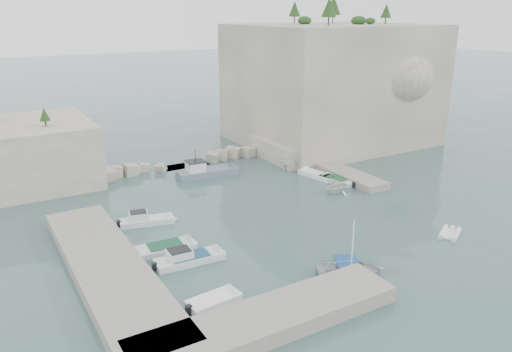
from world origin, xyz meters
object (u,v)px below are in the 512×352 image
tender_east_d (298,168)px  tender_east_a (336,193)px  motorboat_a (147,224)px  motorboat_d (190,262)px  motorboat_e (214,304)px  rowboat (351,275)px  tender_east_c (317,177)px  inflatable_dinghy (449,235)px  work_boat (208,176)px  motorboat_c (165,251)px  tender_east_b (337,183)px

tender_east_d → tender_east_a: bearing=179.3°
motorboat_a → motorboat_d: 8.96m
tender_east_a → tender_east_d: bearing=-16.8°
motorboat_a → motorboat_e: motorboat_a is taller
rowboat → tender_east_c: size_ratio=1.00×
motorboat_a → inflatable_dinghy: 27.48m
tender_east_a → work_boat: bearing=30.7°
motorboat_c → tender_east_b: same height
tender_east_a → motorboat_e: bearing=114.1°
tender_east_a → tender_east_c: (1.45, 5.29, 0.00)m
tender_east_c → work_boat: 13.09m
motorboat_c → motorboat_d: bearing=-67.2°
tender_east_b → work_boat: size_ratio=0.61×
motorboat_a → inflatable_dinghy: (22.27, -16.10, 0.00)m
motorboat_d → tender_east_c: motorboat_d is taller
motorboat_c → motorboat_a: motorboat_a is taller
motorboat_c → work_boat: size_ratio=0.68×
rowboat → motorboat_d: bearing=77.1°
rowboat → tender_east_d: (12.04, 23.85, 0.00)m
rowboat → tender_east_d: size_ratio=1.08×
tender_east_c → work_boat: size_ratio=0.65×
inflatable_dinghy → rowboat: bearing=155.4°
motorboat_e → inflatable_dinghy: size_ratio=1.39×
motorboat_d → tender_east_a: 21.10m
tender_east_c → motorboat_a: bearing=85.9°
motorboat_c → motorboat_d: (0.98, -2.80, 0.00)m
tender_east_a → work_boat: size_ratio=0.40×
motorboat_e → tender_east_d: size_ratio=0.84×
tender_east_b → tender_east_c: same height
motorboat_c → tender_east_a: tender_east_a is taller
motorboat_c → inflatable_dinghy: motorboat_c is taller
tender_east_a → tender_east_b: (2.25, 2.48, 0.00)m
tender_east_a → tender_east_d: 9.40m
tender_east_d → work_boat: work_boat is taller
work_boat → tender_east_b: bearing=-34.6°
work_boat → motorboat_d: bearing=-114.0°
motorboat_c → inflatable_dinghy: 24.89m
motorboat_a → tender_east_c: bearing=20.2°
motorboat_a → tender_east_c: motorboat_a is taller
motorboat_c → motorboat_a: size_ratio=1.02×
tender_east_a → motorboat_c: bearing=92.7°
motorboat_e → motorboat_d: bearing=75.4°
motorboat_a → tender_east_d: bearing=30.0°
tender_east_d → work_boat: size_ratio=0.60×
motorboat_e → tender_east_d: 31.62m
motorboat_a → tender_east_c: size_ratio=1.04×
tender_east_d → rowboat: bearing=162.0°
tender_east_d → work_boat: 11.56m
rowboat → tender_east_a: size_ratio=1.61×
motorboat_e → tender_east_c: size_ratio=0.78×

